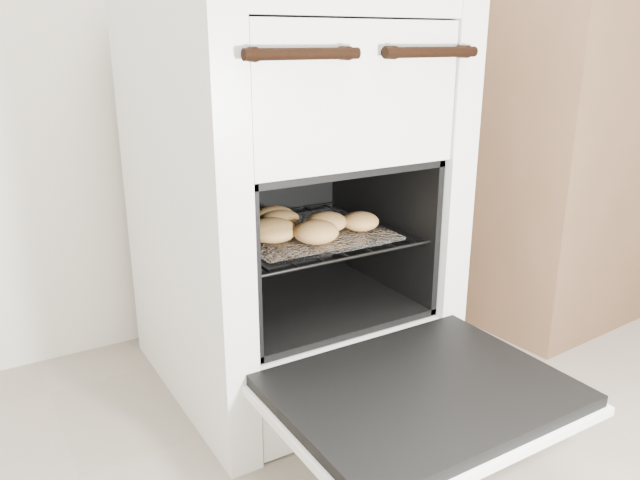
{
  "coord_description": "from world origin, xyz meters",
  "views": [
    {
      "loc": [
        -0.78,
        -0.04,
        0.79
      ],
      "look_at": [
        -0.13,
        1.04,
        0.38
      ],
      "focal_mm": 35.0,
      "sensor_mm": 36.0,
      "label": 1
    }
  ],
  "objects": [
    {
      "name": "baked_rolls",
      "position": [
        -0.16,
        1.09,
        0.41
      ],
      "size": [
        0.32,
        0.29,
        0.05
      ],
      "color": "tan",
      "rests_on": "foil_sheet"
    },
    {
      "name": "counter",
      "position": [
        0.91,
        1.23,
        0.47
      ],
      "size": [
        0.97,
        0.68,
        0.93
      ],
      "primitive_type": "cube",
      "rotation": [
        0.0,
        0.0,
        0.07
      ],
      "color": "brown",
      "rests_on": "ground"
    },
    {
      "name": "foil_sheet",
      "position": [
        -0.13,
        1.1,
        0.38
      ],
      "size": [
        0.33,
        0.29,
        0.01
      ],
      "primitive_type": "cube",
      "color": "white",
      "rests_on": "oven_rack"
    },
    {
      "name": "stove",
      "position": [
        -0.13,
        1.18,
        0.43
      ],
      "size": [
        0.58,
        0.64,
        0.88
      ],
      "color": "silver",
      "rests_on": "ground"
    },
    {
      "name": "oven_rack",
      "position": [
        -0.13,
        1.12,
        0.38
      ],
      "size": [
        0.42,
        0.4,
        0.01
      ],
      "color": "black",
      "rests_on": "stove"
    },
    {
      "name": "oven_door",
      "position": [
        -0.13,
        0.69,
        0.19
      ],
      "size": [
        0.52,
        0.4,
        0.04
      ],
      "color": "black",
      "rests_on": "stove"
    }
  ]
}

